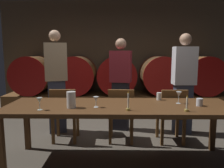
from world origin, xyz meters
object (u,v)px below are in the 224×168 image
guest_right (184,83)px  wine_glass_left (40,101)px  chair_left (65,112)px  pitcher (71,100)px  wine_barrel_left (77,75)px  chair_right (172,113)px  wine_barrel_right (160,75)px  wine_glass_center (96,100)px  chair_center (121,113)px  candle_right (187,107)px  guest_center (121,84)px  guest_left (56,81)px  wine_barrel_center (117,75)px  wine_glass_right (179,95)px  dining_table (120,110)px  wine_barrel_far_left (34,75)px  candle_left (128,105)px  wine_barrel_far_right (201,75)px  cup_center (199,102)px  cup_left (159,96)px

guest_right → wine_glass_left: size_ratio=12.00×
chair_left → pitcher: size_ratio=4.42×
wine_barrel_left → wine_glass_left: 2.88m
wine_barrel_left → chair_right: 2.75m
wine_barrel_right → wine_glass_center: 3.05m
chair_center → wine_glass_left: wine_glass_left is taller
candle_right → wine_barrel_right: bearing=84.7°
guest_center → guest_left: bearing=19.6°
wine_barrel_center → chair_left: 2.18m
guest_right → guest_center: bearing=-11.3°
wine_glass_left → wine_glass_right: size_ratio=0.93×
wine_barrel_right → dining_table: 2.82m
candle_right → wine_glass_right: bearing=87.4°
chair_center → candle_right: 1.23m
wine_barrel_far_left → candle_left: wine_barrel_far_left is taller
wine_barrel_center → wine_barrel_right: bearing=0.0°
wine_barrel_left → wine_barrel_center: bearing=0.0°
wine_barrel_far_right → cup_center: 2.85m
wine_barrel_right → wine_barrel_far_right: (1.02, 0.00, 0.00)m
chair_center → cup_left: same height
chair_left → wine_glass_right: size_ratio=5.57×
chair_left → wine_glass_right: wine_glass_right is taller
wine_barrel_center → chair_center: 2.02m
wine_barrel_center → candle_left: 2.89m
guest_center → pitcher: bearing=77.7°
wine_glass_center → wine_glass_right: size_ratio=0.84×
wine_glass_left → wine_glass_center: bearing=11.8°
chair_left → cup_center: size_ratio=9.24×
chair_center → guest_right: size_ratio=0.50×
wine_barrel_far_left → dining_table: (2.08, -2.62, -0.18)m
candle_left → wine_glass_center: candle_left is taller
wine_glass_left → chair_right: bearing=26.5°
wine_barrel_left → guest_left: size_ratio=0.51×
chair_right → candle_right: candle_right is taller
guest_center → guest_right: size_ratio=0.96×
chair_right → wine_barrel_right: bearing=-97.3°
wine_glass_left → cup_center: size_ratio=1.54×
wine_barrel_left → wine_barrel_far_right: 3.06m
wine_barrel_far_right → cup_left: size_ratio=8.74×
wine_barrel_center → cup_center: (1.02, -2.65, -0.06)m
dining_table → wine_glass_left: bearing=-164.7°
wine_barrel_center → wine_glass_right: wine_barrel_center is taller
candle_left → candle_right: size_ratio=1.21×
chair_left → chair_center: (0.91, -0.01, 0.00)m
guest_center → dining_table: bearing=100.3°
wine_glass_left → wine_barrel_far_left: bearing=111.5°
wine_barrel_right → candle_left: 3.04m
chair_left → cup_left: bearing=165.0°
chair_center → wine_glass_left: 1.39m
wine_barrel_far_right → dining_table: size_ratio=0.32×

